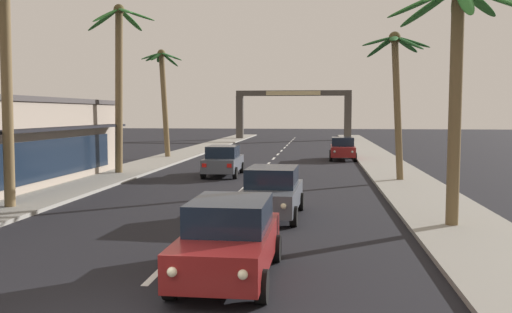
% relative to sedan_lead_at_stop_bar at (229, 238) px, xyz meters
% --- Properties ---
extents(sidewalk_right, '(3.20, 110.00, 0.14)m').
position_rel_sedan_lead_at_stop_bar_xyz_m(sidewalk_right, '(6.17, 16.93, -0.78)').
color(sidewalk_right, gray).
rests_on(sidewalk_right, ground).
extents(sidewalk_left, '(3.20, 110.00, 0.14)m').
position_rel_sedan_lead_at_stop_bar_xyz_m(sidewalk_left, '(-9.43, 16.93, -0.78)').
color(sidewalk_left, gray).
rests_on(sidewalk_left, ground).
extents(lane_markings, '(4.28, 87.28, 0.01)m').
position_rel_sedan_lead_at_stop_bar_xyz_m(lane_markings, '(-1.18, 16.33, -0.85)').
color(lane_markings, silver).
rests_on(lane_markings, ground).
extents(sedan_lead_at_stop_bar, '(1.97, 4.46, 1.68)m').
position_rel_sedan_lead_at_stop_bar_xyz_m(sedan_lead_at_stop_bar, '(0.00, 0.00, 0.00)').
color(sedan_lead_at_stop_bar, maroon).
rests_on(sedan_lead_at_stop_bar, ground).
extents(sedan_third_in_queue, '(2.07, 4.50, 1.68)m').
position_rel_sedan_lead_at_stop_bar_xyz_m(sedan_third_in_queue, '(0.30, 6.87, 0.00)').
color(sedan_third_in_queue, '#4C515B').
rests_on(sedan_third_in_queue, ground).
extents(sedan_oncoming_far, '(2.01, 4.47, 1.68)m').
position_rel_sedan_lead_at_stop_bar_xyz_m(sedan_oncoming_far, '(-3.46, 18.47, 0.00)').
color(sedan_oncoming_far, '#4C515B').
rests_on(sedan_oncoming_far, ground).
extents(sedan_parked_nearest_kerb, '(2.00, 4.47, 1.68)m').
position_rel_sedan_lead_at_stop_bar_xyz_m(sedan_parked_nearest_kerb, '(3.57, 29.64, 0.00)').
color(sedan_parked_nearest_kerb, maroon).
rests_on(sedan_parked_nearest_kerb, ground).
extents(palm_left_second, '(3.98, 3.62, 9.09)m').
position_rel_sedan_lead_at_stop_bar_xyz_m(palm_left_second, '(-9.14, 6.99, 5.29)').
color(palm_left_second, brown).
rests_on(palm_left_second, ground).
extents(palm_left_third, '(4.18, 4.06, 9.49)m').
position_rel_sedan_lead_at_stop_bar_xyz_m(palm_left_third, '(-9.26, 18.22, 5.39)').
color(palm_left_third, brown).
rests_on(palm_left_third, ground).
extents(palm_left_farthest, '(3.24, 3.20, 8.31)m').
position_rel_sedan_lead_at_stop_bar_xyz_m(palm_left_farthest, '(-10.05, 29.41, 4.66)').
color(palm_left_farthest, brown).
rests_on(palm_left_farthest, ground).
extents(palm_right_second, '(4.22, 4.08, 7.46)m').
position_rel_sedan_lead_at_stop_bar_xyz_m(palm_right_second, '(5.89, 5.58, 4.51)').
color(palm_right_second, brown).
rests_on(palm_right_second, ground).
extents(palm_right_third, '(3.51, 3.56, 7.53)m').
position_rel_sedan_lead_at_stop_bar_xyz_m(palm_right_third, '(5.64, 16.77, 4.56)').
color(palm_right_third, brown).
rests_on(palm_right_third, ground).
extents(town_gateway_arch, '(15.03, 0.90, 6.40)m').
position_rel_sedan_lead_at_stop_bar_xyz_m(town_gateway_arch, '(-1.63, 59.99, 3.33)').
color(town_gateway_arch, '#423D38').
rests_on(town_gateway_arch, ground).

